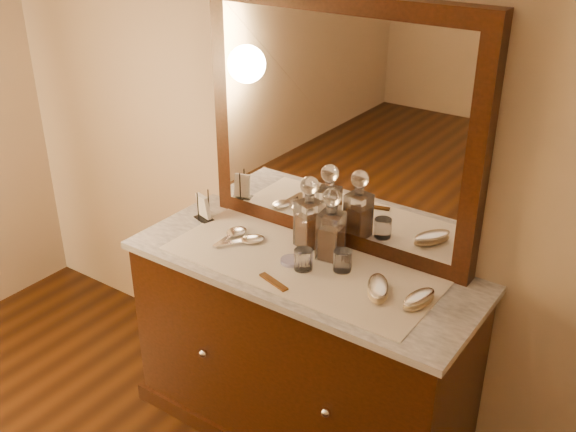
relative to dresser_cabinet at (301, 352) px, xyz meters
The scene contains 18 objects.
dresser_cabinet is the anchor object (origin of this frame).
dresser_plinth 0.37m from the dresser_cabinet, ahead, with size 1.46×0.59×0.08m, color black.
knob_left 0.42m from the dresser_cabinet, 136.47° to the right, with size 0.04×0.04×0.04m, color silver.
knob_right 0.42m from the dresser_cabinet, 43.53° to the right, with size 0.04×0.04×0.04m, color silver.
marble_top 0.42m from the dresser_cabinet, ahead, with size 1.44×0.59×0.03m, color white.
mirror_frame 0.97m from the dresser_cabinet, 90.00° to the left, with size 1.20×0.08×1.00m, color black.
mirror_glass 0.96m from the dresser_cabinet, 90.00° to the left, with size 1.06×0.01×0.86m, color white.
lace_runner 0.44m from the dresser_cabinet, 90.00° to the right, with size 1.10×0.45×0.00m, color silver.
pin_dish 0.45m from the dresser_cabinet, 141.60° to the right, with size 0.09×0.09×0.02m, color silver.
comb 0.49m from the dresser_cabinet, 91.47° to the right, with size 0.15×0.03×0.01m, color brown.
napkin_rack 0.76m from the dresser_cabinet, behind, with size 0.10×0.08×0.14m.
decanter_left 0.58m from the dresser_cabinet, 113.06° to the left, with size 0.12×0.12×0.31m.
decanter_right 0.57m from the dresser_cabinet, 54.52° to the left, with size 0.10×0.10×0.30m.
brush_near 0.59m from the dresser_cabinet, ahead, with size 0.15×0.19×0.05m.
brush_far 0.69m from the dresser_cabinet, ahead, with size 0.10×0.17×0.04m.
hand_mirror_outer 0.58m from the dresser_cabinet, behind, with size 0.09×0.21×0.02m.
hand_mirror_inner 0.53m from the dresser_cabinet, behind, with size 0.17×0.21×0.02m.
tumblers 0.49m from the dresser_cabinet, ahead, with size 0.20×0.15×0.08m.
Camera 1 is at (1.27, 0.04, 2.21)m, focal length 41.98 mm.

